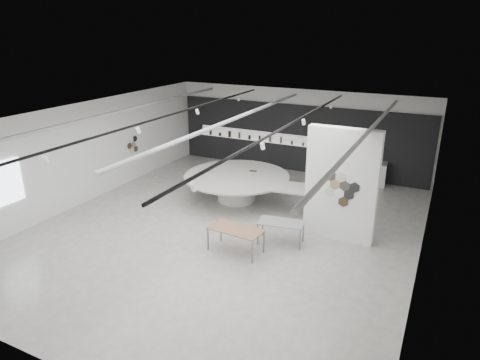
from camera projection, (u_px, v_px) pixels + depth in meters
The scene contains 7 objects.
room at pixel (223, 170), 13.73m from camera, with size 12.02×14.02×3.82m.
back_wall_display at pixel (295, 138), 19.75m from camera, with size 11.80×0.27×3.10m.
partition_column at pixel (341, 185), 13.16m from camera, with size 2.20×0.38×3.60m.
display_island at pixel (239, 184), 16.50m from camera, with size 5.53×4.52×1.04m.
sample_table_wood at pixel (236, 230), 12.69m from camera, with size 1.66×0.92×0.75m.
sample_table_stone at pixel (281, 224), 13.22m from camera, with size 1.49×0.91×0.72m.
kitchen_counter at pixel (365, 173), 18.34m from camera, with size 1.83×0.86×1.39m.
Camera 1 is at (6.19, -11.44, 6.39)m, focal length 32.00 mm.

